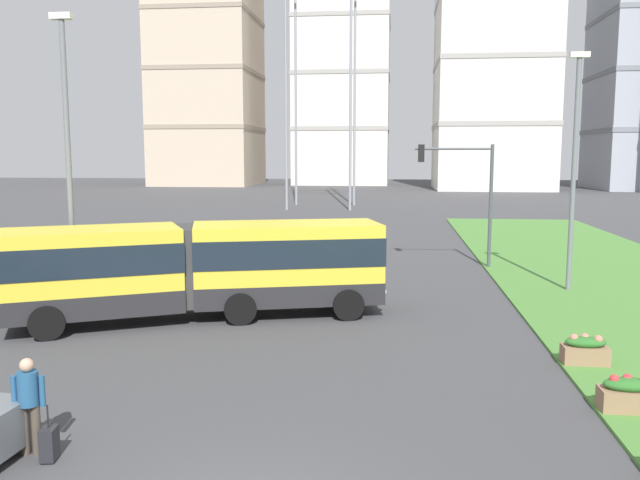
% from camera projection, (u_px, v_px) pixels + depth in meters
% --- Properties ---
extents(articulated_bus, '(11.83, 6.60, 3.00)m').
position_uv_depth(articulated_bus, '(200.00, 268.00, 20.76)').
color(articulated_bus, yellow).
rests_on(articulated_bus, ground).
extents(car_black_sedan, '(4.57, 2.41, 1.58)m').
position_uv_depth(car_black_sedan, '(228.00, 247.00, 31.91)').
color(car_black_sedan, black).
rests_on(car_black_sedan, ground).
extents(pedestrian_crossing, '(0.57, 0.36, 1.74)m').
position_uv_depth(pedestrian_crossing, '(29.00, 399.00, 11.35)').
color(pedestrian_crossing, '#4C4238').
rests_on(pedestrian_crossing, ground).
extents(rolling_suitcase, '(0.29, 0.39, 0.97)m').
position_uv_depth(rolling_suitcase, '(49.00, 443.00, 11.20)').
color(rolling_suitcase, '#232328').
rests_on(rolling_suitcase, ground).
extents(flower_planter_1, '(1.10, 0.56, 0.74)m').
position_uv_depth(flower_planter_1, '(628.00, 394.00, 13.20)').
color(flower_planter_1, '#937051').
rests_on(flower_planter_1, grass_median).
extents(flower_planter_2, '(1.10, 0.56, 0.74)m').
position_uv_depth(flower_planter_2, '(585.00, 350.00, 16.17)').
color(flower_planter_2, '#937051').
rests_on(flower_planter_2, grass_median).
extents(traffic_light_far_right, '(3.56, 0.28, 5.68)m').
position_uv_depth(traffic_light_far_right, '(465.00, 183.00, 29.80)').
color(traffic_light_far_right, '#474C51').
rests_on(traffic_light_far_right, ground).
extents(streetlight_left, '(0.70, 0.28, 9.66)m').
position_uv_depth(streetlight_left, '(68.00, 153.00, 21.16)').
color(streetlight_left, slate).
rests_on(streetlight_left, ground).
extents(streetlight_median, '(0.70, 0.28, 8.95)m').
position_uv_depth(streetlight_median, '(574.00, 163.00, 24.40)').
color(streetlight_median, slate).
rests_on(streetlight_median, ground).
extents(apartment_tower_west, '(16.54, 17.73, 46.34)m').
position_uv_depth(apartment_tower_west, '(207.00, 47.00, 110.46)').
color(apartment_tower_west, '#C6B299').
rests_on(apartment_tower_west, ground).
extents(apartment_tower_westcentre, '(16.32, 15.14, 36.62)m').
position_uv_depth(apartment_tower_westcentre, '(343.00, 78.00, 113.72)').
color(apartment_tower_westcentre, silver).
rests_on(apartment_tower_westcentre, ground).
extents(apartment_tower_centre, '(16.80, 17.43, 36.52)m').
position_uv_depth(apartment_tower_centre, '(493.00, 66.00, 97.18)').
color(apartment_tower_centre, silver).
rests_on(apartment_tower_centre, ground).
extents(transmission_pylon, '(9.00, 6.24, 34.62)m').
position_uv_depth(transmission_pylon, '(322.00, 11.00, 62.05)').
color(transmission_pylon, gray).
rests_on(transmission_pylon, ground).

